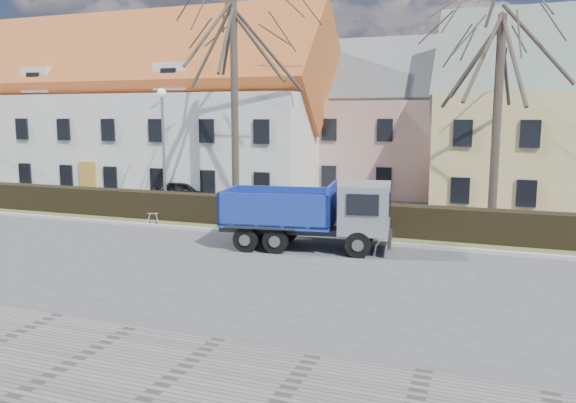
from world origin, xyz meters
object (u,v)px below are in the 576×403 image
at_px(cart_frame, 148,219).
at_px(parked_car_a, 185,192).
at_px(dump_truck, 301,214).
at_px(streetlight, 164,153).

bearing_deg(cart_frame, parked_car_a, 106.26).
xyz_separation_m(dump_truck, cart_frame, (-7.88, 1.73, -0.98)).
distance_m(streetlight, parked_car_a, 5.15).
relative_size(dump_truck, cart_frame, 9.13).
height_order(dump_truck, streetlight, streetlight).
bearing_deg(streetlight, dump_truck, -25.45).
relative_size(dump_truck, streetlight, 1.03).
distance_m(dump_truck, streetlight, 9.49).
height_order(dump_truck, cart_frame, dump_truck).
distance_m(dump_truck, parked_car_a, 12.83).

